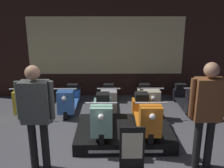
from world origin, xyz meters
name	(u,v)px	position (x,y,z in m)	size (l,w,h in m)	color
ground_plane	(105,166)	(0.00, 0.00, 0.00)	(30.00, 30.00, 0.00)	#4C4C51
shop_wall_back	(106,44)	(0.00, 3.74, 1.60)	(8.40, 0.09, 3.20)	#331E19
display_platform	(123,133)	(0.38, 0.97, 0.12)	(1.94, 1.41, 0.25)	black
scooter_display_left	(102,114)	(-0.05, 0.94, 0.55)	(0.56, 1.65, 0.79)	black
scooter_display_right	(145,114)	(0.82, 0.94, 0.55)	(0.56, 1.65, 0.79)	black
scooter_backrow_0	(30,99)	(-2.01, 2.54, 0.30)	(0.56, 1.65, 0.79)	black
scooter_backrow_1	(70,99)	(-0.97, 2.54, 0.30)	(0.56, 1.65, 0.79)	black
scooter_backrow_2	(109,99)	(0.08, 2.54, 0.30)	(0.56, 1.65, 0.79)	black
scooter_backrow_3	(148,99)	(1.12, 2.54, 0.30)	(0.56, 1.65, 0.79)	black
scooter_backrow_4	(186,98)	(2.16, 2.54, 0.30)	(0.56, 1.65, 0.79)	black
person_left_browsing	(36,110)	(-1.08, -0.04, 1.06)	(0.60, 0.25, 1.78)	black
person_right_browsing	(207,107)	(1.65, -0.04, 1.09)	(0.60, 0.24, 1.82)	black
price_sign_board	(132,148)	(0.46, -0.10, 0.39)	(0.41, 0.04, 0.78)	black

